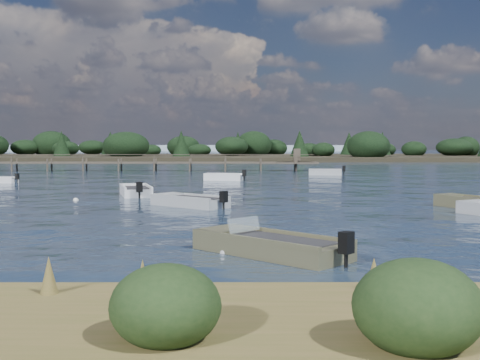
{
  "coord_description": "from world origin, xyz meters",
  "views": [
    {
      "loc": [
        -3.09,
        -24.8,
        3.41
      ],
      "look_at": [
        -2.99,
        14.0,
        1.0
      ],
      "focal_mm": 45.0,
      "sensor_mm": 36.0,
      "label": 1
    }
  ],
  "objects_px": {
    "dinghy_extra_b": "(473,205)",
    "dinghy_mid_grey": "(190,203)",
    "tender_far_grey_b": "(325,173)",
    "tender_far_white": "(224,178)",
    "dinghy_extra_a": "(136,193)",
    "dinghy_near_olive": "(270,249)",
    "jetty": "(85,163)"
  },
  "relations": [
    {
      "from": "dinghy_mid_grey",
      "to": "tender_far_white",
      "type": "xyz_separation_m",
      "value": [
        1.28,
        22.16,
        0.02
      ]
    },
    {
      "from": "dinghy_extra_b",
      "to": "jetty",
      "type": "relative_size",
      "value": 0.07
    },
    {
      "from": "dinghy_mid_grey",
      "to": "tender_far_white",
      "type": "distance_m",
      "value": 22.2
    },
    {
      "from": "tender_far_grey_b",
      "to": "tender_far_white",
      "type": "distance_m",
      "value": 13.8
    },
    {
      "from": "dinghy_extra_a",
      "to": "tender_far_grey_b",
      "type": "bearing_deg",
      "value": 57.02
    },
    {
      "from": "jetty",
      "to": "dinghy_extra_a",
      "type": "bearing_deg",
      "value": -70.57
    },
    {
      "from": "tender_far_grey_b",
      "to": "tender_far_white",
      "type": "relative_size",
      "value": 1.0
    },
    {
      "from": "jetty",
      "to": "dinghy_extra_b",
      "type": "bearing_deg",
      "value": -53.65
    },
    {
      "from": "tender_far_grey_b",
      "to": "dinghy_extra_a",
      "type": "relative_size",
      "value": 0.83
    },
    {
      "from": "dinghy_extra_a",
      "to": "tender_far_white",
      "type": "distance_m",
      "value": 16.33
    },
    {
      "from": "dinghy_extra_b",
      "to": "dinghy_extra_a",
      "type": "bearing_deg",
      "value": 157.28
    },
    {
      "from": "dinghy_extra_b",
      "to": "dinghy_mid_grey",
      "type": "xyz_separation_m",
      "value": [
        -14.8,
        1.17,
        -0.01
      ]
    },
    {
      "from": "dinghy_extra_b",
      "to": "dinghy_near_olive",
      "type": "bearing_deg",
      "value": -131.36
    },
    {
      "from": "dinghy_extra_a",
      "to": "jetty",
      "type": "relative_size",
      "value": 0.07
    },
    {
      "from": "dinghy_extra_b",
      "to": "dinghy_extra_a",
      "type": "xyz_separation_m",
      "value": [
        -18.84,
        7.89,
        0.0
      ]
    },
    {
      "from": "dinghy_mid_grey",
      "to": "jetty",
      "type": "bearing_deg",
      "value": 111.49
    },
    {
      "from": "dinghy_extra_a",
      "to": "tender_far_white",
      "type": "relative_size",
      "value": 1.21
    },
    {
      "from": "dinghy_near_olive",
      "to": "dinghy_extra_b",
      "type": "xyz_separation_m",
      "value": [
        11.22,
        12.74,
        0.01
      ]
    },
    {
      "from": "dinghy_near_olive",
      "to": "dinghy_extra_b",
      "type": "distance_m",
      "value": 16.98
    },
    {
      "from": "tender_far_grey_b",
      "to": "dinghy_mid_grey",
      "type": "height_order",
      "value": "tender_far_grey_b"
    },
    {
      "from": "dinghy_extra_b",
      "to": "dinghy_mid_grey",
      "type": "distance_m",
      "value": 14.84
    },
    {
      "from": "dinghy_mid_grey",
      "to": "dinghy_near_olive",
      "type": "bearing_deg",
      "value": -75.58
    },
    {
      "from": "dinghy_extra_b",
      "to": "dinghy_mid_grey",
      "type": "bearing_deg",
      "value": 175.47
    },
    {
      "from": "tender_far_grey_b",
      "to": "dinghy_extra_b",
      "type": "distance_m",
      "value": 32.42
    },
    {
      "from": "dinghy_extra_b",
      "to": "tender_far_white",
      "type": "height_order",
      "value": "tender_far_white"
    },
    {
      "from": "dinghy_extra_b",
      "to": "jetty",
      "type": "xyz_separation_m",
      "value": [
        -30.83,
        41.89,
        0.81
      ]
    },
    {
      "from": "dinghy_extra_b",
      "to": "tender_far_white",
      "type": "bearing_deg",
      "value": 120.09
    },
    {
      "from": "dinghy_extra_a",
      "to": "tender_far_white",
      "type": "bearing_deg",
      "value": 71.01
    },
    {
      "from": "dinghy_extra_b",
      "to": "dinghy_mid_grey",
      "type": "height_order",
      "value": "dinghy_extra_b"
    },
    {
      "from": "dinghy_near_olive",
      "to": "dinghy_mid_grey",
      "type": "distance_m",
      "value": 14.37
    },
    {
      "from": "tender_far_white",
      "to": "jetty",
      "type": "distance_m",
      "value": 25.38
    },
    {
      "from": "dinghy_near_olive",
      "to": "jetty",
      "type": "xyz_separation_m",
      "value": [
        -19.61,
        54.63,
        0.81
      ]
    }
  ]
}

